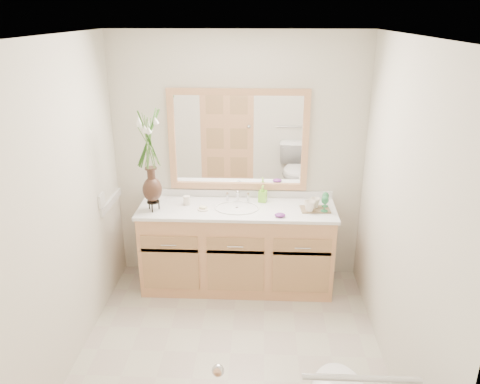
{
  "coord_description": "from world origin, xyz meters",
  "views": [
    {
      "loc": [
        0.22,
        -3.0,
        2.54
      ],
      "look_at": [
        0.05,
        0.65,
        1.13
      ],
      "focal_mm": 35.0,
      "sensor_mm": 36.0,
      "label": 1
    }
  ],
  "objects_px": {
    "flower_vase": "(149,150)",
    "tray": "(315,209)",
    "soap_bottle": "(263,195)",
    "tumbler": "(187,200)"
  },
  "relations": [
    {
      "from": "flower_vase",
      "to": "soap_bottle",
      "type": "height_order",
      "value": "flower_vase"
    },
    {
      "from": "flower_vase",
      "to": "tray",
      "type": "bearing_deg",
      "value": 2.8
    },
    {
      "from": "soap_bottle",
      "to": "tray",
      "type": "relative_size",
      "value": 0.55
    },
    {
      "from": "flower_vase",
      "to": "tray",
      "type": "distance_m",
      "value": 1.6
    },
    {
      "from": "flower_vase",
      "to": "tumbler",
      "type": "height_order",
      "value": "flower_vase"
    },
    {
      "from": "tray",
      "to": "tumbler",
      "type": "bearing_deg",
      "value": 172.64
    },
    {
      "from": "tray",
      "to": "flower_vase",
      "type": "bearing_deg",
      "value": 178.9
    },
    {
      "from": "tumbler",
      "to": "soap_bottle",
      "type": "height_order",
      "value": "soap_bottle"
    },
    {
      "from": "tumbler",
      "to": "tray",
      "type": "height_order",
      "value": "tumbler"
    },
    {
      "from": "flower_vase",
      "to": "soap_bottle",
      "type": "xyz_separation_m",
      "value": [
        1.0,
        0.25,
        -0.51
      ]
    }
  ]
}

